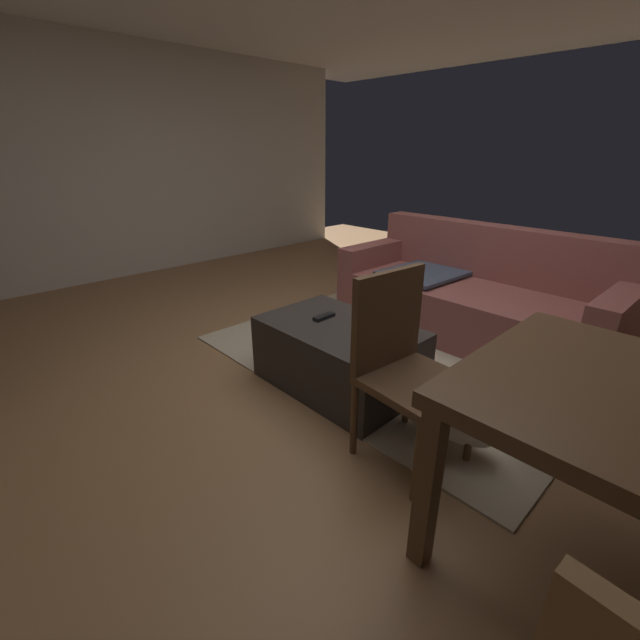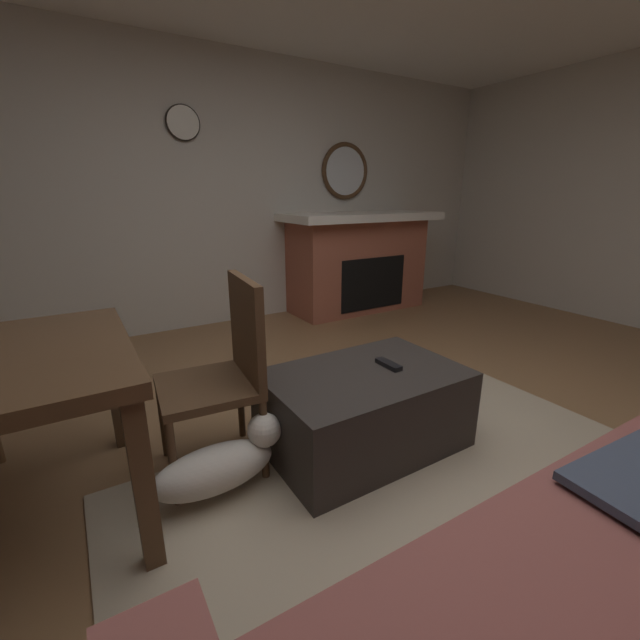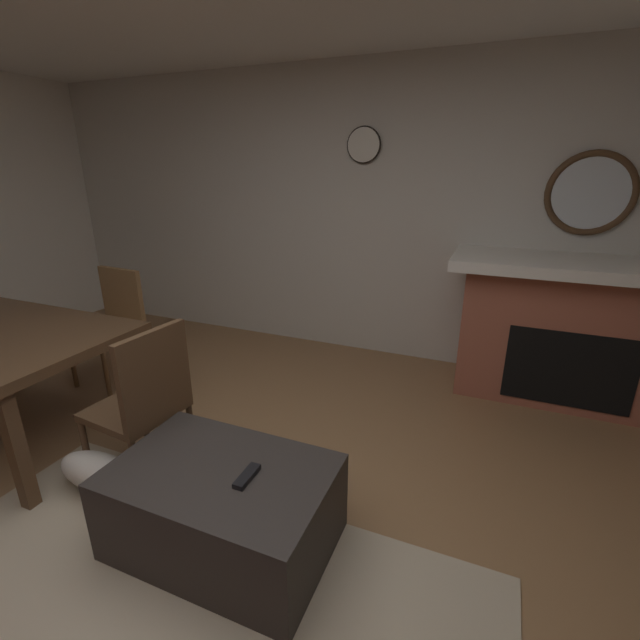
# 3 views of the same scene
# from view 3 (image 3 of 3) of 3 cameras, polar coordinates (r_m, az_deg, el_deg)

# --- Properties ---
(floor) EXTENTS (8.66, 8.66, 0.00)m
(floor) POSITION_cam_3_polar(r_m,az_deg,el_deg) (2.26, -16.32, -30.75)
(floor) COLOR olive
(wall_back_fireplace_side) EXTENTS (7.61, 0.12, 2.56)m
(wall_back_fireplace_side) POSITION_cam_3_polar(r_m,az_deg,el_deg) (4.07, 8.06, 13.19)
(wall_back_fireplace_side) COLOR beige
(wall_back_fireplace_side) RESTS_ON ground
(fireplace) EXTENTS (1.76, 0.76, 1.09)m
(fireplace) POSITION_cam_3_polar(r_m,az_deg,el_deg) (3.76, 29.76, -1.17)
(fireplace) COLOR #9E5642
(fireplace) RESTS_ON ground
(round_wall_mirror) EXTENTS (0.61, 0.05, 0.61)m
(round_wall_mirror) POSITION_cam_3_polar(r_m,az_deg,el_deg) (3.87, 31.77, 13.83)
(round_wall_mirror) COLOR #4C331E
(ottoman_coffee_table) EXTENTS (0.99, 0.65, 0.43)m
(ottoman_coffee_table) POSITION_cam_3_polar(r_m,az_deg,el_deg) (2.25, -12.45, -22.72)
(ottoman_coffee_table) COLOR #2D2826
(ottoman_coffee_table) RESTS_ON ground
(tv_remote) EXTENTS (0.05, 0.16, 0.02)m
(tv_remote) POSITION_cam_3_polar(r_m,az_deg,el_deg) (2.04, -9.50, -19.44)
(tv_remote) COLOR black
(tv_remote) RESTS_ON ottoman_coffee_table
(dining_chair_west) EXTENTS (0.48, 0.48, 0.93)m
(dining_chair_west) POSITION_cam_3_polar(r_m,az_deg,el_deg) (2.58, -21.89, -9.44)
(dining_chair_west) COLOR #513823
(dining_chair_west) RESTS_ON ground
(dining_chair_south) EXTENTS (0.47, 0.47, 0.93)m
(dining_chair_south) POSITION_cam_3_polar(r_m,az_deg,el_deg) (3.96, -25.25, 0.04)
(dining_chair_south) COLOR brown
(dining_chair_south) RESTS_ON ground
(small_dog) EXTENTS (0.59, 0.22, 0.30)m
(small_dog) POSITION_cam_3_polar(r_m,az_deg,el_deg) (2.72, -26.24, -17.34)
(small_dog) COLOR silver
(small_dog) RESTS_ON ground
(wall_clock) EXTENTS (0.30, 0.03, 0.30)m
(wall_clock) POSITION_cam_3_polar(r_m,az_deg,el_deg) (4.01, 5.73, 21.77)
(wall_clock) COLOR silver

